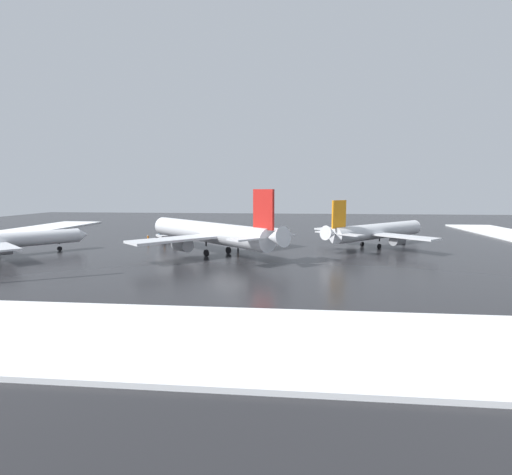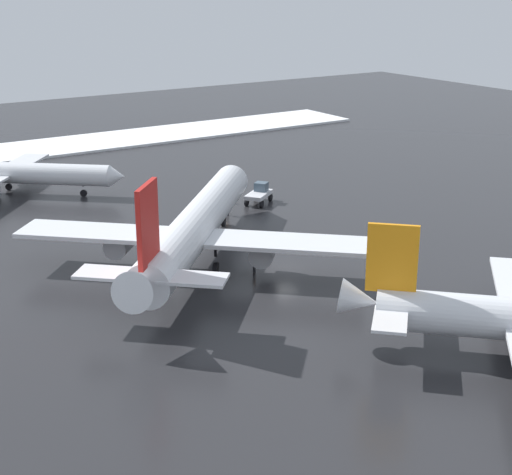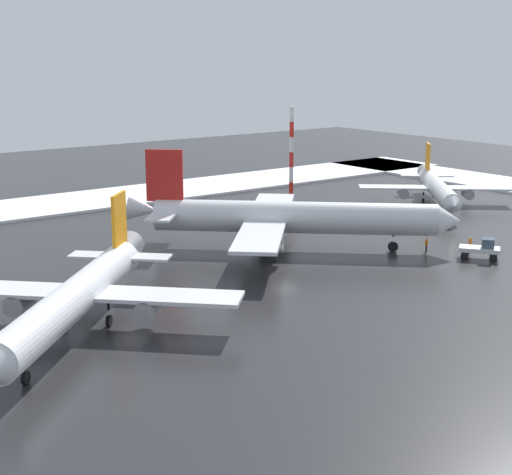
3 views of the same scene
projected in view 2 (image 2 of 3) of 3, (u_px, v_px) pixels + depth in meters
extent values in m
plane|color=#232326|center=(285.00, 268.00, 76.76)|extent=(240.00, 240.00, 0.00)
cube|color=white|center=(52.00, 147.00, 129.87)|extent=(14.00, 116.00, 0.41)
cylinder|color=silver|center=(198.00, 223.00, 77.40)|extent=(27.70, 26.10, 3.87)
cone|color=silver|center=(234.00, 178.00, 94.66)|extent=(4.51, 4.56, 3.68)
cone|color=silver|center=(140.00, 287.00, 59.71)|extent=(5.22, 5.18, 3.77)
cube|color=silver|center=(96.00, 232.00, 75.80)|extent=(13.75, 14.27, 0.41)
cylinder|color=gray|center=(121.00, 243.00, 76.33)|extent=(4.39, 4.31, 2.28)
cube|color=silver|center=(287.00, 243.00, 72.83)|extent=(13.75, 14.27, 0.41)
cylinder|color=gray|center=(264.00, 251.00, 74.08)|extent=(4.39, 4.31, 2.28)
cube|color=red|center=(148.00, 224.00, 60.93)|extent=(3.62, 3.40, 6.38)
cube|color=silver|center=(110.00, 273.00, 63.10)|extent=(5.89, 6.03, 0.27)
cube|color=silver|center=(193.00, 279.00, 62.01)|extent=(5.89, 6.03, 0.27)
cylinder|color=black|center=(223.00, 206.00, 89.13)|extent=(0.27, 0.27, 0.80)
cylinder|color=black|center=(223.00, 220.00, 89.65)|extent=(1.19, 1.15, 1.25)
cylinder|color=black|center=(164.00, 249.00, 75.15)|extent=(0.27, 0.27, 0.80)
cylinder|color=black|center=(165.00, 266.00, 75.67)|extent=(1.19, 1.15, 1.25)
cylinder|color=black|center=(215.00, 252.00, 74.35)|extent=(0.27, 0.27, 0.80)
cylinder|color=black|center=(216.00, 269.00, 74.87)|extent=(1.19, 1.15, 1.25)
cone|color=silver|center=(359.00, 300.00, 59.45)|extent=(4.32, 4.32, 3.13)
cube|color=orange|center=(392.00, 258.00, 57.89)|extent=(2.92, 2.91, 5.29)
cube|color=silver|center=(394.00, 291.00, 61.66)|extent=(4.94, 4.95, 0.23)
cube|color=silver|center=(390.00, 320.00, 56.40)|extent=(4.94, 4.95, 0.23)
cylinder|color=silver|center=(19.00, 173.00, 101.83)|extent=(18.03, 20.36, 2.77)
cone|color=silver|center=(117.00, 176.00, 100.21)|extent=(3.27, 3.20, 2.63)
cube|color=silver|center=(22.00, 163.00, 108.49)|extent=(10.38, 9.62, 0.29)
cylinder|color=gray|center=(21.00, 171.00, 107.17)|extent=(3.04, 3.17, 1.63)
cylinder|color=black|center=(83.00, 184.00, 101.17)|extent=(0.20, 0.20, 0.57)
cylinder|color=black|center=(84.00, 193.00, 101.54)|extent=(0.80, 0.87, 0.90)
cylinder|color=black|center=(8.00, 178.00, 104.21)|extent=(0.20, 0.20, 0.57)
cylinder|color=black|center=(9.00, 187.00, 104.58)|extent=(0.80, 0.87, 0.90)
cube|color=silver|center=(259.00, 195.00, 98.24)|extent=(4.48, 5.02, 0.50)
cube|color=#3F5160|center=(261.00, 187.00, 98.80)|extent=(2.04, 2.01, 1.10)
cylinder|color=black|center=(256.00, 196.00, 100.23)|extent=(0.79, 0.92, 0.90)
cylinder|color=black|center=(270.00, 197.00, 99.55)|extent=(0.79, 0.92, 0.90)
cylinder|color=black|center=(247.00, 202.00, 97.38)|extent=(0.79, 0.92, 0.90)
cylinder|color=black|center=(262.00, 204.00, 96.70)|extent=(0.79, 0.92, 0.90)
cylinder|color=black|center=(255.00, 268.00, 75.62)|extent=(0.16, 0.16, 0.85)
cylinder|color=black|center=(254.00, 267.00, 75.79)|extent=(0.16, 0.16, 0.85)
cylinder|color=orange|center=(254.00, 260.00, 75.48)|extent=(0.36, 0.36, 0.62)
sphere|color=tan|center=(254.00, 256.00, 75.34)|extent=(0.24, 0.24, 0.24)
cylinder|color=black|center=(227.00, 212.00, 93.56)|extent=(0.16, 0.16, 0.85)
cylinder|color=black|center=(228.00, 212.00, 93.47)|extent=(0.16, 0.16, 0.85)
cylinder|color=orange|center=(227.00, 206.00, 93.29)|extent=(0.36, 0.36, 0.62)
sphere|color=tan|center=(227.00, 203.00, 93.15)|extent=(0.24, 0.24, 0.24)
cylinder|color=black|center=(227.00, 200.00, 98.68)|extent=(0.16, 0.16, 0.85)
cylinder|color=black|center=(226.00, 199.00, 98.82)|extent=(0.16, 0.16, 0.85)
cylinder|color=orange|center=(226.00, 194.00, 98.52)|extent=(0.36, 0.36, 0.62)
sphere|color=tan|center=(226.00, 191.00, 98.38)|extent=(0.24, 0.24, 0.24)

